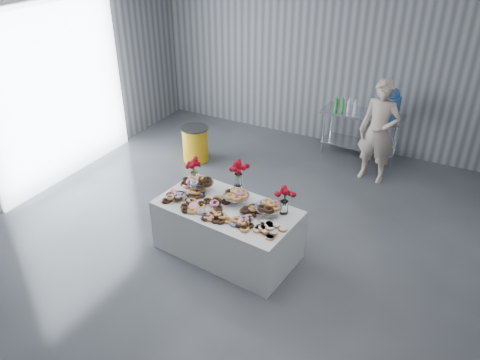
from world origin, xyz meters
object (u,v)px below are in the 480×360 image
object	(u,v)px
prep_table	(361,127)
trash_barrel	(195,144)
display_table	(227,230)
person	(378,132)
water_jug	(392,105)

from	to	relation	value
prep_table	trash_barrel	size ratio (longest dim) A/B	2.24
trash_barrel	prep_table	bearing A→B (deg)	30.84
prep_table	display_table	bearing A→B (deg)	-101.97
display_table	person	size ratio (longest dim) A/B	1.04
person	water_jug	bearing A→B (deg)	93.08
display_table	water_jug	xyz separation A→B (m)	(1.30, 3.79, 0.77)
prep_table	water_jug	size ratio (longest dim) A/B	2.71
display_table	water_jug	world-z (taller)	water_jug
water_jug	trash_barrel	size ratio (longest dim) A/B	0.83
display_table	trash_barrel	xyz separation A→B (m)	(-1.91, 2.17, -0.04)
prep_table	trash_barrel	bearing A→B (deg)	-149.16
water_jug	person	distance (m)	0.80
person	trash_barrel	bearing A→B (deg)	-159.42
person	trash_barrel	size ratio (longest dim) A/B	2.73
prep_table	water_jug	distance (m)	0.73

